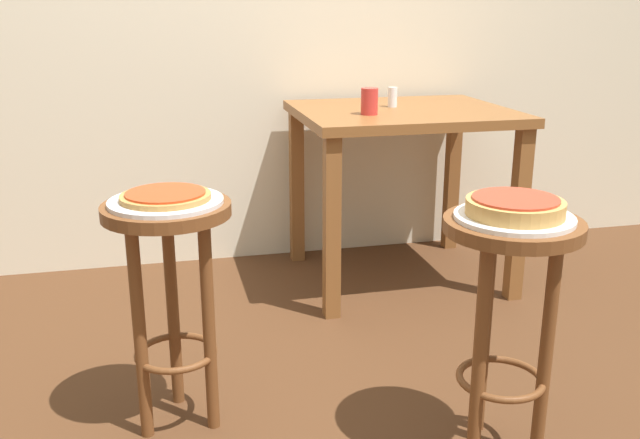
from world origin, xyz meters
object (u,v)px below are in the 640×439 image
at_px(stool_foreground, 508,287).
at_px(serving_plate_middle, 166,202).
at_px(pizza_foreground, 515,207).
at_px(condiment_shaker, 392,97).
at_px(stool_middle, 170,267).
at_px(pizza_middle, 166,196).
at_px(cup_near_edge, 369,101).
at_px(dining_table, 402,138).
at_px(serving_plate_foreground, 514,217).

height_order(stool_foreground, serving_plate_middle, serving_plate_middle).
relative_size(pizza_foreground, condiment_shaker, 2.90).
distance_m(stool_middle, pizza_middle, 0.21).
height_order(pizza_middle, condiment_shaker, condiment_shaker).
height_order(stool_foreground, stool_middle, same).
distance_m(cup_near_edge, condiment_shaker, 0.24).
distance_m(pizza_foreground, serving_plate_middle, 0.92).
bearing_deg(pizza_middle, stool_middle, -135.00).
height_order(serving_plate_middle, cup_near_edge, cup_near_edge).
bearing_deg(cup_near_edge, serving_plate_middle, -135.47).
bearing_deg(condiment_shaker, stool_middle, -134.75).
distance_m(stool_foreground, dining_table, 1.31).
distance_m(stool_middle, serving_plate_middle, 0.19).
distance_m(serving_plate_middle, cup_near_edge, 1.17).
relative_size(pizza_foreground, stool_middle, 0.36).
relative_size(pizza_middle, condiment_shaker, 2.89).
height_order(serving_plate_foreground, serving_plate_middle, same).
distance_m(stool_foreground, pizza_middle, 0.94).
relative_size(serving_plate_foreground, dining_table, 0.34).
bearing_deg(condiment_shaker, stool_foreground, -95.93).
bearing_deg(pizza_middle, serving_plate_foreground, -22.68).
height_order(serving_plate_foreground, condiment_shaker, condiment_shaker).
height_order(stool_foreground, dining_table, dining_table).
xyz_separation_m(serving_plate_foreground, pizza_foreground, (-0.00, -0.00, 0.03)).
bearing_deg(stool_foreground, pizza_foreground, -90.00).
bearing_deg(pizza_foreground, serving_plate_middle, 157.32).
relative_size(stool_foreground, pizza_middle, 2.75).
bearing_deg(pizza_foreground, dining_table, 82.59).
distance_m(stool_foreground, cup_near_edge, 1.21).
relative_size(serving_plate_middle, cup_near_edge, 2.96).
bearing_deg(cup_near_edge, dining_table, 33.55).
bearing_deg(pizza_middle, serving_plate_middle, -90.00).
distance_m(serving_plate_middle, dining_table, 1.38).
xyz_separation_m(pizza_middle, condiment_shaker, (0.99, 1.00, 0.11)).
bearing_deg(serving_plate_middle, dining_table, 42.75).
height_order(serving_plate_foreground, cup_near_edge, cup_near_edge).
relative_size(cup_near_edge, condiment_shaker, 1.25).
xyz_separation_m(dining_table, cup_near_edge, (-0.19, -0.12, 0.18)).
bearing_deg(pizza_foreground, serving_plate_foreground, 26.57).
bearing_deg(dining_table, cup_near_edge, -146.45).
xyz_separation_m(serving_plate_middle, condiment_shaker, (0.99, 1.00, 0.13)).
bearing_deg(serving_plate_foreground, pizza_foreground, -153.43).
bearing_deg(condiment_shaker, serving_plate_foreground, -95.93).
bearing_deg(condiment_shaker, pizza_foreground, -95.93).
xyz_separation_m(stool_middle, pizza_middle, (0.00, 0.00, 0.21)).
xyz_separation_m(pizza_foreground, stool_middle, (-0.85, 0.35, -0.22)).
bearing_deg(serving_plate_foreground, pizza_middle, 157.32).
height_order(dining_table, condiment_shaker, condiment_shaker).
xyz_separation_m(pizza_foreground, pizza_middle, (-0.85, 0.35, -0.01)).
bearing_deg(serving_plate_foreground, serving_plate_middle, 157.32).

